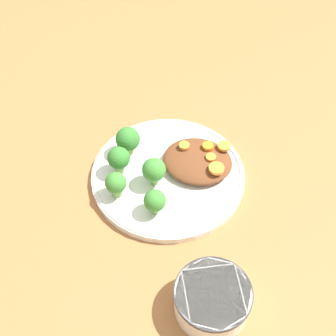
# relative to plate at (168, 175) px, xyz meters

# --- Properties ---
(ground_plane) EXTENTS (4.00, 4.00, 0.00)m
(ground_plane) POSITION_rel_plate_xyz_m (0.00, 0.00, -0.01)
(ground_plane) COLOR #9E6638
(plate) EXTENTS (0.28, 0.28, 0.02)m
(plate) POSITION_rel_plate_xyz_m (0.00, 0.00, 0.00)
(plate) COLOR silver
(plate) RESTS_ON ground_plane
(dip_bowl) EXTENTS (0.12, 0.12, 0.05)m
(dip_bowl) POSITION_rel_plate_xyz_m (0.13, -0.23, 0.02)
(dip_bowl) COLOR white
(dip_bowl) RESTS_ON ground_plane
(stew_mound) EXTENTS (0.13, 0.11, 0.03)m
(stew_mound) POSITION_rel_plate_xyz_m (0.05, 0.03, 0.02)
(stew_mound) COLOR brown
(stew_mound) RESTS_ON plate
(broccoli_floret_0) EXTENTS (0.04, 0.04, 0.06)m
(broccoli_floret_0) POSITION_rel_plate_xyz_m (-0.02, -0.03, 0.04)
(broccoli_floret_0) COLOR #759E51
(broccoli_floret_0) RESTS_ON plate
(broccoli_floret_1) EXTENTS (0.05, 0.05, 0.06)m
(broccoli_floret_1) POSITION_rel_plate_xyz_m (-0.09, 0.03, 0.04)
(broccoli_floret_1) COLOR #759E51
(broccoli_floret_1) RESTS_ON plate
(broccoli_floret_2) EXTENTS (0.04, 0.04, 0.05)m
(broccoli_floret_2) POSITION_rel_plate_xyz_m (0.00, -0.09, 0.03)
(broccoli_floret_2) COLOR #759E51
(broccoli_floret_2) RESTS_ON plate
(broccoli_floret_3) EXTENTS (0.04, 0.04, 0.06)m
(broccoli_floret_3) POSITION_rel_plate_xyz_m (-0.09, -0.02, 0.04)
(broccoli_floret_3) COLOR #759E51
(broccoli_floret_3) RESTS_ON plate
(broccoli_floret_4) EXTENTS (0.04, 0.04, 0.05)m
(broccoli_floret_4) POSITION_rel_plate_xyz_m (-0.07, -0.07, 0.04)
(broccoli_floret_4) COLOR #759E51
(broccoli_floret_4) RESTS_ON plate
(carrot_slice_0) EXTENTS (0.02, 0.02, 0.00)m
(carrot_slice_0) POSITION_rel_plate_xyz_m (0.07, 0.03, 0.03)
(carrot_slice_0) COLOR orange
(carrot_slice_0) RESTS_ON stew_mound
(carrot_slice_1) EXTENTS (0.02, 0.02, 0.01)m
(carrot_slice_1) POSITION_rel_plate_xyz_m (0.02, 0.05, 0.03)
(carrot_slice_1) COLOR orange
(carrot_slice_1) RESTS_ON stew_mound
(carrot_slice_2) EXTENTS (0.03, 0.03, 0.01)m
(carrot_slice_2) POSITION_rel_plate_xyz_m (0.09, 0.01, 0.03)
(carrot_slice_2) COLOR orange
(carrot_slice_2) RESTS_ON stew_mound
(carrot_slice_3) EXTENTS (0.02, 0.02, 0.01)m
(carrot_slice_3) POSITION_rel_plate_xyz_m (0.06, 0.06, 0.03)
(carrot_slice_3) COLOR orange
(carrot_slice_3) RESTS_ON stew_mound
(carrot_slice_4) EXTENTS (0.02, 0.02, 0.01)m
(carrot_slice_4) POSITION_rel_plate_xyz_m (0.09, 0.07, 0.03)
(carrot_slice_4) COLOR orange
(carrot_slice_4) RESTS_ON stew_mound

